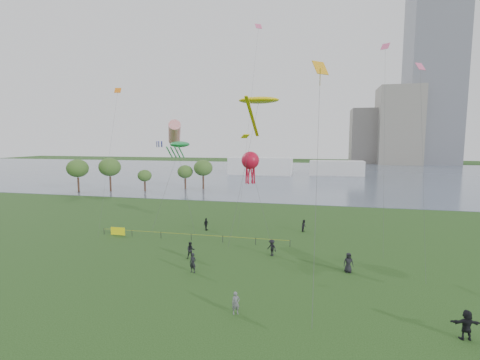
% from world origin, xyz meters
% --- Properties ---
extents(ground_plane, '(400.00, 400.00, 0.00)m').
position_xyz_m(ground_plane, '(0.00, 0.00, 0.00)').
color(ground_plane, '#173611').
extents(lake, '(400.00, 120.00, 0.08)m').
position_xyz_m(lake, '(0.00, 100.00, 0.02)').
color(lake, slate).
rests_on(lake, ground_plane).
extents(tower, '(24.00, 24.00, 120.00)m').
position_xyz_m(tower, '(62.00, 168.00, 60.00)').
color(tower, slate).
rests_on(tower, ground_plane).
extents(building_mid, '(20.00, 20.00, 38.00)m').
position_xyz_m(building_mid, '(46.00, 162.00, 19.00)').
color(building_mid, slate).
rests_on(building_mid, ground_plane).
extents(building_low, '(16.00, 18.00, 28.00)m').
position_xyz_m(building_low, '(32.00, 168.00, 14.00)').
color(building_low, slate).
rests_on(building_low, ground_plane).
extents(pavilion_left, '(22.00, 8.00, 6.00)m').
position_xyz_m(pavilion_left, '(-12.00, 95.00, 3.00)').
color(pavilion_left, white).
rests_on(pavilion_left, ground_plane).
extents(pavilion_right, '(18.00, 7.00, 5.00)m').
position_xyz_m(pavilion_right, '(14.00, 98.00, 2.50)').
color(pavilion_right, silver).
rests_on(pavilion_right, ground_plane).
extents(trees, '(31.64, 15.98, 7.95)m').
position_xyz_m(trees, '(-34.55, 49.52, 5.27)').
color(trees, '#3D261B').
rests_on(trees, ground_plane).
extents(fence, '(24.07, 0.07, 1.05)m').
position_xyz_m(fence, '(-13.02, 13.43, 0.55)').
color(fence, black).
rests_on(fence, ground_plane).
extents(kite_flyer, '(0.70, 0.63, 1.61)m').
position_xyz_m(kite_flyer, '(2.64, -2.90, 0.80)').
color(kite_flyer, slate).
rests_on(kite_flyer, ground_plane).
extents(spectator_a, '(1.06, 0.97, 1.76)m').
position_xyz_m(spectator_a, '(-4.59, 7.23, 0.88)').
color(spectator_a, black).
rests_on(spectator_a, ground_plane).
extents(spectator_b, '(1.31, 1.17, 1.76)m').
position_xyz_m(spectator_b, '(3.45, 9.99, 0.88)').
color(spectator_b, black).
rests_on(spectator_b, ground_plane).
extents(spectator_c, '(0.65, 1.06, 1.68)m').
position_xyz_m(spectator_c, '(-6.64, 18.36, 0.84)').
color(spectator_c, black).
rests_on(spectator_c, ground_plane).
extents(spectator_d, '(1.01, 0.77, 1.86)m').
position_xyz_m(spectator_d, '(10.99, 6.95, 0.93)').
color(spectator_d, black).
rests_on(spectator_d, ground_plane).
extents(spectator_e, '(1.81, 0.77, 1.89)m').
position_xyz_m(spectator_e, '(17.19, -2.80, 0.94)').
color(spectator_e, black).
rests_on(spectator_e, ground_plane).
extents(spectator_f, '(0.75, 0.58, 1.84)m').
position_xyz_m(spectator_f, '(-3.04, 3.71, 0.92)').
color(spectator_f, black).
rests_on(spectator_f, ground_plane).
extents(spectator_g, '(0.82, 0.94, 1.63)m').
position_xyz_m(spectator_g, '(6.37, 20.55, 0.82)').
color(spectator_g, black).
rests_on(spectator_g, ground_plane).
extents(kite_stingray, '(5.07, 10.06, 17.50)m').
position_xyz_m(kite_stingray, '(0.61, 17.62, 17.02)').
color(kite_stingray, '#3F3F42').
extents(kite_windsock, '(7.27, 7.79, 15.05)m').
position_xyz_m(kite_windsock, '(-12.26, 21.37, 13.18)').
color(kite_windsock, '#3F3F42').
extents(kite_creature, '(4.40, 4.53, 12.02)m').
position_xyz_m(kite_creature, '(-9.89, 17.59, 11.59)').
color(kite_creature, '#3F3F42').
extents(kite_octopus, '(4.49, 5.13, 10.80)m').
position_xyz_m(kite_octopus, '(-0.17, 16.51, 9.62)').
color(kite_octopus, '#3F3F42').
extents(kite_delta, '(1.64, 13.84, 19.71)m').
position_xyz_m(kite_delta, '(7.99, 8.65, 18.05)').
color(kite_delta, '#3F3F42').
extents(small_kites, '(38.68, 12.54, 9.41)m').
position_xyz_m(small_kites, '(3.00, 18.84, 22.36)').
color(small_kites, orange).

